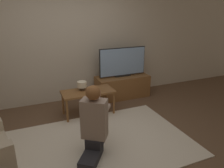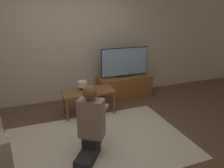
{
  "view_description": "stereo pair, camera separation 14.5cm",
  "coord_description": "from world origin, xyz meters",
  "px_view_note": "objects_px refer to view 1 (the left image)",
  "views": [
    {
      "loc": [
        -0.95,
        -2.69,
        1.95
      ],
      "look_at": [
        0.49,
        0.7,
        0.68
      ],
      "focal_mm": 35.0,
      "sensor_mm": 36.0,
      "label": 1
    },
    {
      "loc": [
        -0.81,
        -2.74,
        1.95
      ],
      "look_at": [
        0.49,
        0.7,
        0.68
      ],
      "focal_mm": 35.0,
      "sensor_mm": 36.0,
      "label": 2
    }
  ],
  "objects_px": {
    "person_kneeling": "(94,122)",
    "coffee_table": "(88,94)",
    "tv": "(123,62)",
    "table_lamp": "(82,85)"
  },
  "relations": [
    {
      "from": "person_kneeling",
      "to": "coffee_table",
      "type": "bearing_deg",
      "value": -67.57
    },
    {
      "from": "tv",
      "to": "table_lamp",
      "type": "height_order",
      "value": "tv"
    },
    {
      "from": "table_lamp",
      "to": "tv",
      "type": "bearing_deg",
      "value": 23.38
    },
    {
      "from": "coffee_table",
      "to": "table_lamp",
      "type": "bearing_deg",
      "value": 135.05
    },
    {
      "from": "person_kneeling",
      "to": "table_lamp",
      "type": "bearing_deg",
      "value": -63.04
    },
    {
      "from": "coffee_table",
      "to": "table_lamp",
      "type": "xyz_separation_m",
      "value": [
        -0.09,
        0.09,
        0.16
      ]
    },
    {
      "from": "tv",
      "to": "coffee_table",
      "type": "bearing_deg",
      "value": -150.77
    },
    {
      "from": "tv",
      "to": "coffee_table",
      "type": "xyz_separation_m",
      "value": [
        -0.98,
        -0.55,
        -0.4
      ]
    },
    {
      "from": "tv",
      "to": "person_kneeling",
      "type": "relative_size",
      "value": 1.08
    },
    {
      "from": "tv",
      "to": "coffee_table",
      "type": "relative_size",
      "value": 1.12
    }
  ]
}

